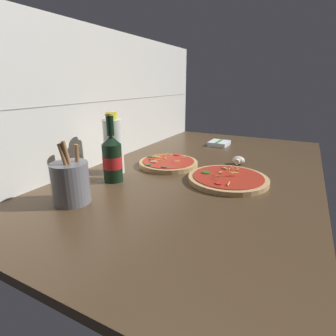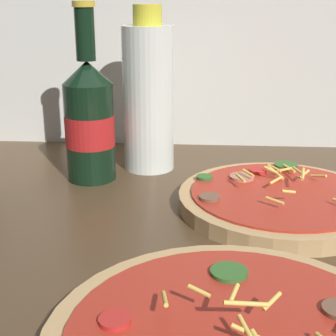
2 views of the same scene
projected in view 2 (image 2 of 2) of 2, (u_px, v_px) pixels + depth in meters
The scene contains 3 objects.
pizza_far at pixel (280, 200), 65.38cm from camera, with size 25.96×25.96×4.82cm.
beer_bottle at pixel (89, 119), 73.68cm from camera, with size 7.18×7.18×25.17cm.
oil_bottle at pixel (148, 96), 77.65cm from camera, with size 7.72×7.72×24.65cm.
Camera 2 is at (-13.56, -45.12, 28.53)cm, focal length 55.00 mm.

